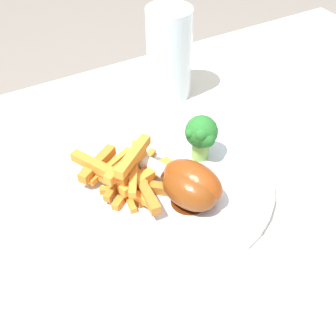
% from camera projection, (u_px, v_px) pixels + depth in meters
% --- Properties ---
extents(dining_table, '(1.22, 0.70, 0.73)m').
position_uv_depth(dining_table, '(147.00, 278.00, 0.59)').
color(dining_table, silver).
rests_on(dining_table, ground_plane).
extents(dinner_plate, '(0.26, 0.26, 0.01)m').
position_uv_depth(dinner_plate, '(168.00, 184.00, 0.55)').
color(dinner_plate, silver).
rests_on(dinner_plate, dining_table).
extents(broccoli_floret_front, '(0.04, 0.04, 0.06)m').
position_uv_depth(broccoli_floret_front, '(202.00, 134.00, 0.56)').
color(broccoli_floret_front, '#84B44F').
rests_on(broccoli_floret_front, dinner_plate).
extents(carrot_fries_pile, '(0.11, 0.13, 0.05)m').
position_uv_depth(carrot_fries_pile, '(128.00, 175.00, 0.53)').
color(carrot_fries_pile, orange).
rests_on(carrot_fries_pile, dinner_plate).
extents(chicken_drumstick_near, '(0.07, 0.13, 0.05)m').
position_uv_depth(chicken_drumstick_near, '(191.00, 183.00, 0.51)').
color(chicken_drumstick_near, '#62220A').
rests_on(chicken_drumstick_near, dinner_plate).
extents(chicken_drumstick_far, '(0.07, 0.12, 0.04)m').
position_uv_depth(chicken_drumstick_far, '(186.00, 187.00, 0.51)').
color(chicken_drumstick_far, '#54210A').
rests_on(chicken_drumstick_far, dinner_plate).
extents(water_glass, '(0.07, 0.07, 0.14)m').
position_uv_depth(water_glass, '(169.00, 53.00, 0.67)').
color(water_glass, silver).
rests_on(water_glass, dining_table).
extents(napkin, '(0.19, 0.21, 0.00)m').
position_uv_depth(napkin, '(317.00, 110.00, 0.68)').
color(napkin, beige).
rests_on(napkin, dining_table).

